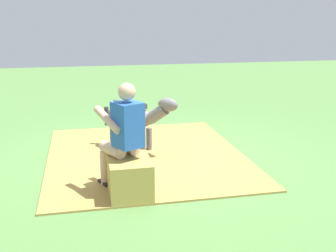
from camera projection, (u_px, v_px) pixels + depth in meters
name	position (u px, v px, depth m)	size (l,w,h in m)	color
ground_plane	(161.00, 156.00, 6.18)	(24.00, 24.00, 0.00)	#568442
hay_patch	(146.00, 155.00, 6.20)	(3.36, 2.89, 0.02)	#AD8C47
hay_bale	(130.00, 178.00, 4.77)	(0.62, 0.49, 0.46)	tan
person_seated	(123.00, 133.00, 4.77)	(0.72, 0.59, 1.34)	#D8AD8C
pony_standing	(135.00, 117.00, 6.30)	(1.03, 1.09, 0.90)	slate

